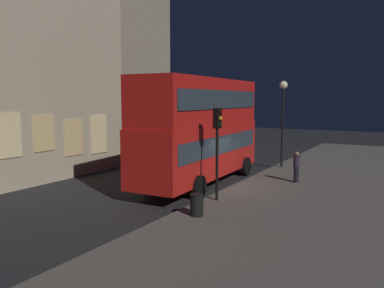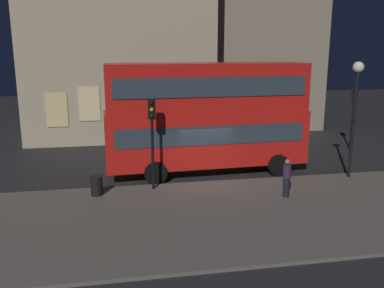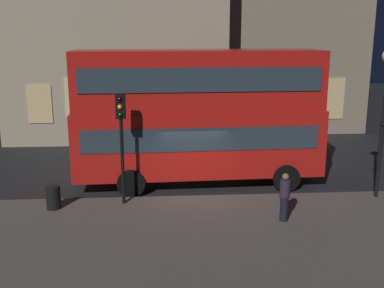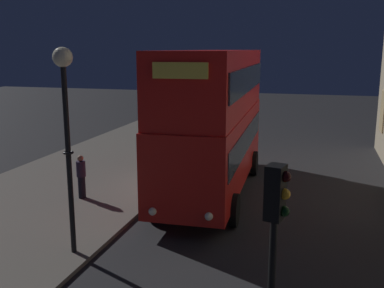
# 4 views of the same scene
# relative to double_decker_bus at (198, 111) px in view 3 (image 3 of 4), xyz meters

# --- Properties ---
(ground_plane) EXTENTS (80.00, 80.00, 0.00)m
(ground_plane) POSITION_rel_double_decker_bus_xyz_m (-0.31, -1.34, -3.03)
(ground_plane) COLOR #232326
(sidewalk_slab) EXTENTS (44.00, 7.67, 0.12)m
(sidewalk_slab) POSITION_rel_double_decker_bus_xyz_m (-0.31, -5.62, -2.97)
(sidewalk_slab) COLOR #5B564F
(sidewalk_slab) RESTS_ON ground
(double_decker_bus) EXTENTS (10.06, 3.17, 5.44)m
(double_decker_bus) POSITION_rel_double_decker_bus_xyz_m (0.00, 0.00, 0.00)
(double_decker_bus) COLOR red
(double_decker_bus) RESTS_ON ground
(traffic_light_near_kerb) EXTENTS (0.34, 0.37, 3.94)m
(traffic_light_near_kerb) POSITION_rel_double_decker_bus_xyz_m (-2.86, -2.42, -0.08)
(traffic_light_near_kerb) COLOR black
(traffic_light_near_kerb) RESTS_ON sidewalk_slab
(pedestrian) EXTENTS (0.34, 0.34, 1.61)m
(pedestrian) POSITION_rel_double_decker_bus_xyz_m (2.45, -4.37, -2.08)
(pedestrian) COLOR black
(pedestrian) RESTS_ON sidewalk_slab
(litter_bin) EXTENTS (0.50, 0.50, 0.83)m
(litter_bin) POSITION_rel_double_decker_bus_xyz_m (-5.25, -2.77, -2.50)
(litter_bin) COLOR black
(litter_bin) RESTS_ON sidewalk_slab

